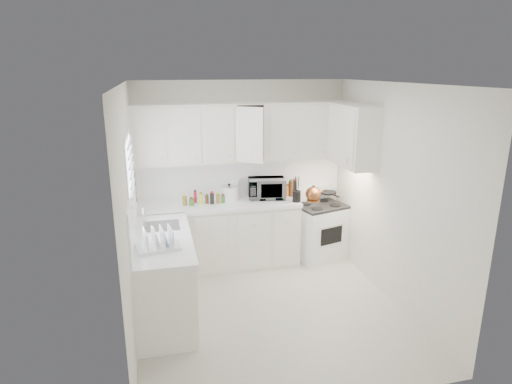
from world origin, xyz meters
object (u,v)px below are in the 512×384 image
object	(u,v)px
utensil_crock	(297,189)
stove	(320,224)
tea_kettle	(313,193)
dish_rack	(157,237)
rice_cooker	(229,192)
microwave	(267,186)

from	to	relation	value
utensil_crock	stove	bearing A→B (deg)	19.46
tea_kettle	utensil_crock	world-z (taller)	utensil_crock
dish_rack	tea_kettle	bearing A→B (deg)	20.39
rice_cooker	utensil_crock	xyz separation A→B (m)	(0.91, -0.28, 0.07)
utensil_crock	dish_rack	size ratio (longest dim) A/B	0.88
stove	dish_rack	xyz separation A→B (m)	(-2.34, -1.37, 0.54)
tea_kettle	utensil_crock	distance (m)	0.25
stove	utensil_crock	bearing A→B (deg)	-176.12
rice_cooker	dish_rack	size ratio (longest dim) A/B	0.57
stove	rice_cooker	world-z (taller)	rice_cooker
tea_kettle	dish_rack	xyz separation A→B (m)	(-2.16, -1.21, 0.00)
tea_kettle	rice_cooker	world-z (taller)	rice_cooker
stove	dish_rack	distance (m)	2.77
stove	tea_kettle	world-z (taller)	tea_kettle
dish_rack	rice_cooker	bearing A→B (deg)	47.02
stove	utensil_crock	size ratio (longest dim) A/B	2.80
microwave	tea_kettle	bearing A→B (deg)	-16.51
stove	dish_rack	world-z (taller)	dish_rack
tea_kettle	microwave	distance (m)	0.67
tea_kettle	microwave	bearing A→B (deg)	179.30
microwave	rice_cooker	bearing A→B (deg)	-171.09
utensil_crock	dish_rack	world-z (taller)	utensil_crock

